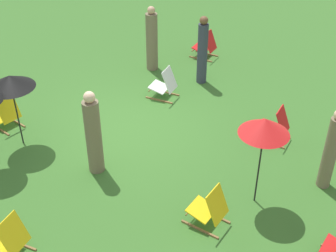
# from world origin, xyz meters

# --- Properties ---
(ground_plane) EXTENTS (40.00, 40.00, 0.00)m
(ground_plane) POSITION_xyz_m (0.00, 0.00, 0.00)
(ground_plane) COLOR #386B28
(deckchair_1) EXTENTS (0.50, 0.77, 0.83)m
(deckchair_1) POSITION_xyz_m (-4.43, -0.08, 0.37)
(deckchair_1) COLOR olive
(deckchair_1) RESTS_ON ground
(deckchair_2) EXTENTS (0.55, 0.81, 0.83)m
(deckchair_2) POSITION_xyz_m (-1.75, 0.07, 0.37)
(deckchair_2) COLOR olive
(deckchair_2) RESTS_ON ground
(deckchair_3) EXTENTS (0.52, 0.79, 0.83)m
(deckchair_3) POSITION_xyz_m (1.72, 3.06, 0.37)
(deckchair_3) COLOR olive
(deckchair_3) RESTS_ON ground
(deckchair_6) EXTENTS (0.59, 0.83, 0.83)m
(deckchair_6) POSITION_xyz_m (1.29, -2.42, 0.37)
(deckchair_6) COLOR olive
(deckchair_6) RESTS_ON ground
(deckchair_7) EXTENTS (0.50, 0.77, 0.83)m
(deckchair_7) POSITION_xyz_m (-1.37, 3.18, 0.37)
(deckchair_7) COLOR olive
(deckchair_7) RESTS_ON ground
(deckchair_8) EXTENTS (0.56, 0.81, 0.83)m
(deckchair_8) POSITION_xyz_m (4.02, 0.51, 0.37)
(deckchair_8) COLOR olive
(deckchair_8) RESTS_ON ground
(umbrella_0) EXTENTS (1.01, 1.01, 1.70)m
(umbrella_0) POSITION_xyz_m (1.59, -1.65, 1.56)
(umbrella_0) COLOR black
(umbrella_0) RESTS_ON ground
(umbrella_1) EXTENTS (0.91, 0.91, 1.87)m
(umbrella_1) POSITION_xyz_m (0.72, 3.54, 1.71)
(umbrella_1) COLOR black
(umbrella_1) RESTS_ON ground
(person_0) EXTENTS (0.35, 0.35, 1.88)m
(person_0) POSITION_xyz_m (-3.00, 0.51, 0.91)
(person_0) COLOR #333847
(person_0) RESTS_ON ground
(person_1) EXTENTS (0.42, 0.42, 1.86)m
(person_1) POSITION_xyz_m (1.50, 0.36, 0.88)
(person_1) COLOR #72664C
(person_1) RESTS_ON ground
(person_2) EXTENTS (0.31, 0.31, 1.76)m
(person_2) POSITION_xyz_m (-0.40, 4.55, 0.85)
(person_2) COLOR #72664C
(person_2) RESTS_ON ground
(person_3) EXTENTS (0.37, 0.37, 1.86)m
(person_3) POSITION_xyz_m (-2.99, -1.08, 0.88)
(person_3) COLOR #72664C
(person_3) RESTS_ON ground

